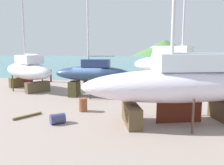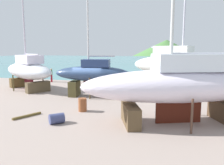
{
  "view_description": "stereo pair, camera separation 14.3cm",
  "coord_description": "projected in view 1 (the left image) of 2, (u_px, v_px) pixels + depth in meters",
  "views": [
    {
      "loc": [
        6.59,
        -17.94,
        4.05
      ],
      "look_at": [
        1.94,
        0.41,
        1.22
      ],
      "focal_mm": 36.2,
      "sensor_mm": 36.0,
      "label": 1
    },
    {
      "loc": [
        6.73,
        -17.9,
        4.05
      ],
      "look_at": [
        1.94,
        0.41,
        1.22
      ],
      "focal_mm": 36.2,
      "sensor_mm": 36.0,
      "label": 2
    }
  ],
  "objects": [
    {
      "name": "worker",
      "position": [
        51.0,
        75.0,
        27.75
      ],
      "size": [
        0.41,
        0.5,
        1.67
      ],
      "rotation": [
        0.0,
        0.0,
        3.6
      ],
      "color": "maroon",
      "rests_on": "ground"
    },
    {
      "name": "sailboat_small_center",
      "position": [
        93.0,
        74.0,
        19.09
      ],
      "size": [
        6.57,
        2.54,
        10.59
      ],
      "rotation": [
        0.0,
        0.0,
        3.26
      ],
      "color": "brown",
      "rests_on": "ground"
    },
    {
      "name": "headland_hill",
      "position": [
        165.0,
        54.0,
        192.91
      ],
      "size": [
        96.56,
        96.56,
        23.36
      ],
      "primitive_type": "cone",
      "color": "#497A3C",
      "rests_on": "ground"
    },
    {
      "name": "sailboat_mid_port",
      "position": [
        28.0,
        70.0,
        22.47
      ],
      "size": [
        8.59,
        6.91,
        13.52
      ],
      "rotation": [
        0.0,
        0.0,
        2.57
      ],
      "color": "brown",
      "rests_on": "ground"
    },
    {
      "name": "sailboat_far_slipway",
      "position": [
        181.0,
        84.0,
        12.2
      ],
      "size": [
        11.04,
        6.48,
        14.91
      ],
      "rotation": [
        0.0,
        0.0,
        3.5
      ],
      "color": "brown",
      "rests_on": "ground"
    },
    {
      "name": "sea_water",
      "position": [
        149.0,
        61.0,
        75.32
      ],
      "size": [
        174.33,
        99.24,
        0.01
      ],
      "primitive_type": "cube",
      "color": "teal",
      "rests_on": "ground"
    },
    {
      "name": "barrel_rust_far",
      "position": [
        83.0,
        105.0,
        14.73
      ],
      "size": [
        0.71,
        0.71,
        0.86
      ],
      "primitive_type": "cylinder",
      "rotation": [
        0.0,
        0.0,
        1.19
      ],
      "color": "brown",
      "rests_on": "ground"
    },
    {
      "name": "sailboat_large_starboard",
      "position": [
        176.0,
        65.0,
        22.24
      ],
      "size": [
        10.24,
        7.03,
        15.66
      ],
      "rotation": [
        0.0,
        0.0,
        -0.46
      ],
      "color": "brown",
      "rests_on": "ground"
    },
    {
      "name": "barrel_blue_faded",
      "position": [
        58.0,
        119.0,
        12.31
      ],
      "size": [
        0.95,
        0.94,
        0.56
      ],
      "primitive_type": "cylinder",
      "rotation": [
        1.57,
        0.0,
        5.45
      ],
      "color": "#3B436E",
      "rests_on": "ground"
    },
    {
      "name": "ground_plane",
      "position": [
        75.0,
        104.0,
        16.57
      ],
      "size": [
        46.63,
        46.63,
        0.0
      ],
      "primitive_type": "plane",
      "color": "gray"
    },
    {
      "name": "timber_long_aft",
      "position": [
        28.0,
        116.0,
        13.5
      ],
      "size": [
        0.94,
        1.67,
        0.13
      ],
      "primitive_type": "cube",
      "rotation": [
        0.0,
        0.0,
        1.1
      ],
      "color": "brown",
      "rests_on": "ground"
    }
  ]
}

